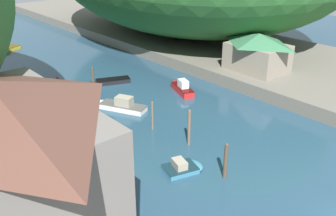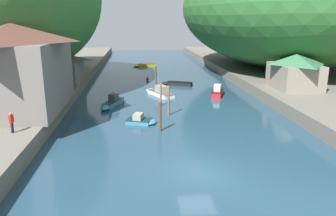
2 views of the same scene
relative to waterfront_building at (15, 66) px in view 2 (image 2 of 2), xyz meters
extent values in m
plane|color=#234256|center=(15.81, 17.00, -5.80)|extent=(130.00, 130.00, 0.00)
cube|color=#666056|center=(-7.18, 17.00, -5.07)|extent=(22.00, 120.00, 1.45)
cube|color=#666056|center=(38.79, 17.00, -5.07)|extent=(22.00, 120.00, 1.45)
ellipsoid|color=#2D662D|center=(39.89, 27.60, 6.57)|extent=(38.31, 53.63, 21.83)
cube|color=slate|center=(0.00, 0.00, -0.99)|extent=(8.49, 12.38, 6.71)
pyramid|color=brown|center=(0.00, 0.00, 3.25)|extent=(9.17, 13.37, 1.76)
cube|color=slate|center=(-0.26, 15.75, -2.85)|extent=(7.65, 8.35, 3.00)
pyramid|color=#4C4C51|center=(-0.26, 15.75, -0.63)|extent=(8.26, 9.02, 1.43)
cube|color=gray|center=(32.35, 7.18, -2.74)|extent=(5.15, 6.67, 3.22)
pyramid|color=#38704C|center=(32.35, 7.18, -0.49)|extent=(5.56, 7.20, 1.28)
cube|color=teal|center=(11.94, -1.26, -5.61)|extent=(2.81, 2.40, 0.37)
ellipsoid|color=teal|center=(13.09, -1.61, -5.61)|extent=(1.64, 1.97, 0.37)
cube|color=#132A33|center=(11.94, -1.26, -5.41)|extent=(2.87, 2.45, 0.03)
cube|color=#9E937F|center=(11.87, -1.24, -5.12)|extent=(1.16, 1.44, 0.62)
cube|color=black|center=(18.65, 18.14, -5.55)|extent=(4.26, 2.89, 0.50)
ellipsoid|color=black|center=(16.80, 18.91, -5.55)|extent=(2.38, 2.05, 0.50)
cube|color=black|center=(18.65, 18.14, -5.28)|extent=(4.35, 2.94, 0.03)
cube|color=gold|center=(13.96, 41.38, -5.55)|extent=(4.56, 3.50, 0.49)
ellipsoid|color=gold|center=(12.08, 40.62, -5.55)|extent=(2.64, 2.64, 0.49)
cube|color=#4C3E0E|center=(13.96, 41.38, -5.29)|extent=(4.65, 3.57, 0.03)
cube|color=red|center=(22.93, 10.24, -5.45)|extent=(2.50, 4.04, 0.69)
ellipsoid|color=red|center=(23.60, 12.04, -5.45)|extent=(1.78, 2.21, 0.69)
cube|color=#450A0A|center=(22.93, 10.24, -5.09)|extent=(2.55, 4.12, 0.03)
cube|color=silver|center=(22.89, 10.13, -4.66)|extent=(1.29, 1.56, 0.89)
cube|color=teal|center=(8.88, 6.10, -5.49)|extent=(2.49, 4.31, 0.61)
ellipsoid|color=teal|center=(8.17, 4.14, -5.49)|extent=(1.72, 2.33, 0.61)
cube|color=#132A33|center=(8.88, 6.10, -5.17)|extent=(2.54, 4.39, 0.03)
cube|color=#333842|center=(8.92, 6.22, -4.75)|extent=(1.24, 1.64, 0.88)
cube|color=silver|center=(15.10, 10.86, -5.53)|extent=(3.57, 5.02, 0.54)
ellipsoid|color=silver|center=(14.03, 13.01, -5.53)|extent=(2.44, 2.83, 0.54)
cube|color=#504E4A|center=(15.10, 10.86, -5.24)|extent=(3.65, 5.12, 0.03)
cube|color=#9E937F|center=(15.16, 10.72, -4.79)|extent=(1.76, 2.01, 0.92)
cylinder|color=#4C3D2D|center=(13.89, -3.99, -4.45)|extent=(0.30, 0.30, 2.70)
sphere|color=#4C3D2D|center=(13.89, -3.99, -3.04)|extent=(0.27, 0.27, 0.27)
cylinder|color=brown|center=(15.22, 1.22, -4.22)|extent=(0.25, 0.25, 3.15)
sphere|color=brown|center=(15.22, 1.22, -2.60)|extent=(0.22, 0.22, 0.22)
cylinder|color=brown|center=(14.69, 5.52, -4.46)|extent=(0.20, 0.20, 2.67)
sphere|color=brown|center=(14.69, 5.52, -3.09)|extent=(0.18, 0.18, 0.18)
cylinder|color=#4C3D2D|center=(14.71, 15.91, -4.18)|extent=(0.26, 0.26, 3.23)
sphere|color=#4C3D2D|center=(14.71, 15.91, -2.52)|extent=(0.23, 0.23, 0.23)
sphere|color=red|center=(13.66, 22.86, -5.54)|extent=(0.52, 0.52, 0.52)
cone|color=red|center=(13.66, 22.86, -5.15)|extent=(0.26, 0.26, 0.26)
cylinder|color=#282D3D|center=(1.79, -7.54, -3.92)|extent=(0.13, 0.13, 0.85)
cylinder|color=#282D3D|center=(1.84, -7.37, -3.92)|extent=(0.13, 0.13, 0.85)
cube|color=#B2231E|center=(1.82, -7.46, -3.19)|extent=(0.32, 0.43, 0.62)
sphere|color=#9E7051|center=(1.82, -7.46, -2.77)|extent=(0.22, 0.22, 0.22)
camera|label=1|loc=(-4.48, -18.70, 10.44)|focal=40.00mm
camera|label=2|loc=(11.82, -33.32, 4.40)|focal=35.00mm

